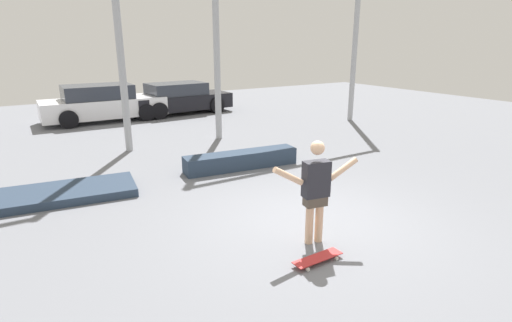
{
  "coord_description": "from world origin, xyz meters",
  "views": [
    {
      "loc": [
        -4.22,
        -4.9,
        3.06
      ],
      "look_at": [
        -0.18,
        1.62,
        0.74
      ],
      "focal_mm": 28.0,
      "sensor_mm": 36.0,
      "label": 1
    }
  ],
  "objects_px": {
    "manual_pad": "(41,196)",
    "parked_car_white": "(103,103)",
    "parked_car_black": "(180,98)",
    "skateboarder": "(316,188)",
    "grind_box": "(241,160)",
    "skateboard": "(318,258)"
  },
  "relations": [
    {
      "from": "manual_pad",
      "to": "parked_car_white",
      "type": "distance_m",
      "value": 8.47
    },
    {
      "from": "parked_car_white",
      "to": "parked_car_black",
      "type": "height_order",
      "value": "parked_car_white"
    },
    {
      "from": "skateboarder",
      "to": "grind_box",
      "type": "bearing_deg",
      "value": 87.02
    },
    {
      "from": "skateboarder",
      "to": "parked_car_black",
      "type": "distance_m",
      "value": 12.46
    },
    {
      "from": "manual_pad",
      "to": "parked_car_black",
      "type": "bearing_deg",
      "value": 52.75
    },
    {
      "from": "grind_box",
      "to": "parked_car_black",
      "type": "xyz_separation_m",
      "value": [
        1.63,
        8.25,
        0.44
      ]
    },
    {
      "from": "skateboard",
      "to": "parked_car_white",
      "type": "xyz_separation_m",
      "value": [
        -0.32,
        12.66,
        0.63
      ]
    },
    {
      "from": "grind_box",
      "to": "parked_car_white",
      "type": "xyz_separation_m",
      "value": [
        -1.59,
        8.22,
        0.48
      ]
    },
    {
      "from": "parked_car_white",
      "to": "skateboarder",
      "type": "bearing_deg",
      "value": -86.22
    },
    {
      "from": "skateboard",
      "to": "skateboarder",
      "type": "bearing_deg",
      "value": 54.97
    },
    {
      "from": "skateboarder",
      "to": "manual_pad",
      "type": "distance_m",
      "value": 5.54
    },
    {
      "from": "skateboard",
      "to": "parked_car_white",
      "type": "relative_size",
      "value": 0.17
    },
    {
      "from": "skateboard",
      "to": "parked_car_white",
      "type": "distance_m",
      "value": 12.68
    },
    {
      "from": "skateboard",
      "to": "manual_pad",
      "type": "xyz_separation_m",
      "value": [
        -3.17,
        4.7,
        0.02
      ]
    },
    {
      "from": "skateboard",
      "to": "parked_car_black",
      "type": "bearing_deg",
      "value": 76.02
    },
    {
      "from": "manual_pad",
      "to": "parked_car_black",
      "type": "distance_m",
      "value": 10.05
    },
    {
      "from": "grind_box",
      "to": "manual_pad",
      "type": "relative_size",
      "value": 0.8
    },
    {
      "from": "grind_box",
      "to": "parked_car_white",
      "type": "bearing_deg",
      "value": 100.92
    },
    {
      "from": "skateboarder",
      "to": "parked_car_black",
      "type": "relative_size",
      "value": 0.37
    },
    {
      "from": "manual_pad",
      "to": "parked_car_black",
      "type": "height_order",
      "value": "parked_car_black"
    },
    {
      "from": "skateboarder",
      "to": "parked_car_black",
      "type": "xyz_separation_m",
      "value": [
        2.56,
        12.19,
        -0.27
      ]
    },
    {
      "from": "skateboard",
      "to": "grind_box",
      "type": "relative_size",
      "value": 0.28
    }
  ]
}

